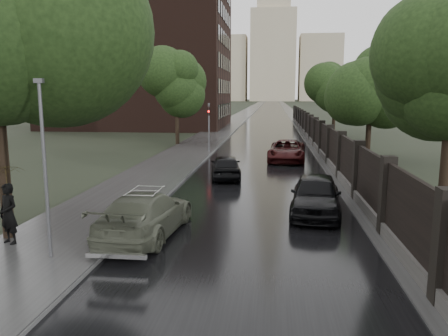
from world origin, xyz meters
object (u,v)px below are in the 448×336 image
tree_right_c (335,92)px  lamp_post (45,169)px  car_right_far (287,151)px  pedestrian_umbrella (6,181)px  volga_sedan (146,214)px  hatchback_left (226,166)px  traffic_light (209,123)px  car_right_near (316,195)px  tree_right_b (371,91)px  tree_left_far (177,88)px

tree_right_c → lamp_post: bearing=-108.5°
car_right_far → pedestrian_umbrella: (-9.01, -18.84, 1.36)m
volga_sedan → hatchback_left: bearing=-94.3°
traffic_light → car_right_near: 18.95m
lamp_post → volga_sedan: bearing=51.9°
traffic_light → volga_sedan: size_ratio=0.77×
tree_right_b → lamp_post: bearing=-122.2°
pedestrian_umbrella → tree_left_far: bearing=114.2°
tree_right_b → car_right_far: bearing=-172.7°
hatchback_left → car_right_far: 7.75m
traffic_light → tree_right_c: bearing=51.8°
lamp_post → pedestrian_umbrella: bearing=152.5°
car_right_near → traffic_light: bearing=117.0°
tree_right_b → car_right_far: (-5.68, -0.73, -4.20)m
tree_left_far → volga_sedan: (4.61, -25.93, -4.49)m
tree_left_far → pedestrian_umbrella: tree_left_far is taller
volga_sedan → car_right_near: size_ratio=1.11×
tree_right_c → hatchback_left: bearing=-110.0°
tree_right_b → volga_sedan: bearing=-121.3°
car_right_near → pedestrian_umbrella: size_ratio=1.59×
pedestrian_umbrella → lamp_post: bearing=-5.0°
tree_right_b → car_right_near: tree_right_b is taller
traffic_light → car_right_far: (6.12, -3.72, -1.64)m
tree_left_far → car_right_near: size_ratio=1.58×
tree_right_b → tree_right_c: 18.00m
volga_sedan → tree_left_far: bearing=-75.5°
tree_right_b → volga_sedan: tree_right_b is taller
hatchback_left → car_right_near: bearing=113.8°
tree_right_b → traffic_light: 12.44m
car_right_near → hatchback_left: bearing=127.4°
tree_left_far → lamp_post: bearing=-84.8°
hatchback_left → tree_left_far: bearing=-76.0°
traffic_light → car_right_far: 7.35m
pedestrian_umbrella → car_right_far: bearing=86.9°
hatchback_left → car_right_near: size_ratio=0.86×
car_right_far → pedestrian_umbrella: bearing=-111.5°
volga_sedan → car_right_far: (5.21, 17.20, 0.00)m
tree_right_b → volga_sedan: (-10.89, -17.93, -4.20)m
lamp_post → traffic_light: 23.52m
tree_left_far → hatchback_left: 17.37m
tree_right_b → tree_left_far: bearing=152.7°
tree_left_far → car_right_far: size_ratio=1.36×
tree_left_far → hatchback_left: (6.20, -15.58, -4.56)m
car_right_far → pedestrian_umbrella: pedestrian_umbrella is taller
traffic_light → tree_left_far: bearing=126.5°
pedestrian_umbrella → volga_sedan: bearing=45.7°
traffic_light → car_right_near: (6.82, -17.61, -1.60)m
car_right_far → traffic_light: bearing=152.7°
tree_right_c → hatchback_left: tree_right_c is taller
lamp_post → pedestrian_umbrella: (-1.79, 0.94, -0.56)m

